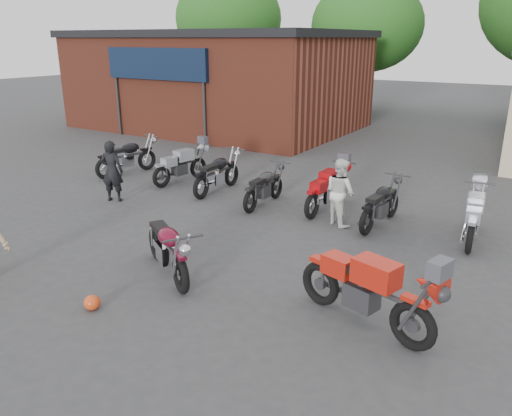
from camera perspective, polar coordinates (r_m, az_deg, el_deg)
The scene contains 16 objects.
ground at distance 8.20m, azimuth -10.99°, elevation -10.29°, with size 90.00×90.00×0.00m, color #37373A.
brick_building at distance 23.81m, azimuth -4.27°, elevation 14.10°, with size 12.00×8.00×4.00m, color brown.
tree_0 at distance 33.14m, azimuth -3.12°, elevation 19.08°, with size 6.56×6.56×8.20m, color #174913, non-canonical shape.
tree_1 at distance 28.93m, azimuth 12.42°, elevation 17.94°, with size 5.92×5.92×7.40m, color #174913, non-canonical shape.
vintage_motorcycle at distance 8.71m, azimuth -10.10°, elevation -4.15°, with size 2.02×0.67×1.17m, color #5B0B1F, non-canonical shape.
sportbike at distance 7.26m, azimuth 12.58°, elevation -8.69°, with size 2.22×0.73×1.29m, color red, non-canonical shape.
helmet at distance 8.14m, azimuth -18.22°, elevation -10.22°, with size 0.26×0.26×0.23m, color #D44316.
person_dark at distance 13.07m, azimuth -16.13°, elevation 4.08°, with size 0.57×0.37×1.56m, color black.
person_light at distance 11.09m, azimuth 9.60°, elevation 1.82°, with size 0.73×0.57×1.49m, color silver.
row_bike_0 at distance 15.65m, azimuth -14.51°, elevation 5.88°, with size 2.05×0.68×1.19m, color black, non-canonical shape.
row_bike_1 at distance 14.46m, azimuth -8.56°, elevation 5.08°, with size 1.92×0.63×1.11m, color #989EA6, non-canonical shape.
row_bike_2 at distance 13.40m, azimuth -4.42°, elevation 4.22°, with size 1.98×0.65×1.15m, color black, non-canonical shape.
row_bike_3 at distance 12.29m, azimuth 0.97°, elevation 2.68°, with size 1.80×0.59×1.05m, color #242426, non-canonical shape.
row_bike_4 at distance 12.03m, azimuth 8.12°, elevation 2.36°, with size 1.97×0.65×1.14m, color #B40F13, non-canonical shape.
row_bike_5 at distance 11.26m, azimuth 14.13°, elevation 0.71°, with size 1.90×0.63×1.10m, color black, non-canonical shape.
row_bike_6 at distance 11.02m, azimuth 23.65°, elevation -0.66°, with size 1.94×0.64×1.13m, color gray, non-canonical shape.
Camera 1 is at (5.04, -5.13, 3.94)m, focal length 35.00 mm.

